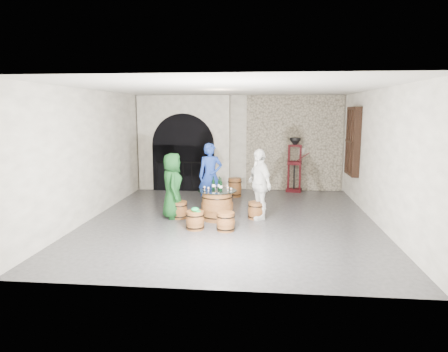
# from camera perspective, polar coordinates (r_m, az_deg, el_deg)

# --- Properties ---
(ground) EXTENTS (8.00, 8.00, 0.00)m
(ground) POSITION_cam_1_polar(r_m,az_deg,el_deg) (10.02, 1.01, -6.22)
(ground) COLOR #313134
(ground) RESTS_ON ground
(wall_back) EXTENTS (8.00, 0.00, 8.00)m
(wall_back) POSITION_cam_1_polar(r_m,az_deg,el_deg) (13.69, 2.40, 4.75)
(wall_back) COLOR white
(wall_back) RESTS_ON ground
(wall_front) EXTENTS (8.00, 0.00, 8.00)m
(wall_front) POSITION_cam_1_polar(r_m,az_deg,el_deg) (5.78, -2.17, -1.45)
(wall_front) COLOR white
(wall_front) RESTS_ON ground
(wall_left) EXTENTS (0.00, 8.00, 8.00)m
(wall_left) POSITION_cam_1_polar(r_m,az_deg,el_deg) (10.59, -18.22, 2.98)
(wall_left) COLOR white
(wall_left) RESTS_ON ground
(wall_right) EXTENTS (0.00, 8.00, 8.00)m
(wall_right) POSITION_cam_1_polar(r_m,az_deg,el_deg) (10.06, 21.34, 2.50)
(wall_right) COLOR white
(wall_right) RESTS_ON ground
(ceiling) EXTENTS (8.00, 8.00, 0.00)m
(ceiling) POSITION_cam_1_polar(r_m,az_deg,el_deg) (9.67, 1.07, 12.38)
(ceiling) COLOR beige
(ceiling) RESTS_ON wall_back
(stone_facing_panel) EXTENTS (3.20, 0.12, 3.18)m
(stone_facing_panel) POSITION_cam_1_polar(r_m,az_deg,el_deg) (13.65, 9.97, 4.61)
(stone_facing_panel) COLOR #B1A48D
(stone_facing_panel) RESTS_ON ground
(arched_opening) EXTENTS (3.10, 0.60, 3.19)m
(arched_opening) POSITION_cam_1_polar(r_m,az_deg,el_deg) (13.67, -5.67, 4.63)
(arched_opening) COLOR white
(arched_opening) RESTS_ON ground
(shuttered_window) EXTENTS (0.23, 1.10, 2.00)m
(shuttered_window) POSITION_cam_1_polar(r_m,az_deg,el_deg) (12.34, 17.89, 4.75)
(shuttered_window) COLOR black
(shuttered_window) RESTS_ON wall_right
(barrel_table) EXTENTS (0.96, 0.96, 0.74)m
(barrel_table) POSITION_cam_1_polar(r_m,az_deg,el_deg) (9.94, -0.96, -4.16)
(barrel_table) COLOR brown
(barrel_table) RESTS_ON ground
(barrel_stool_left) EXTENTS (0.43, 0.43, 0.43)m
(barrel_stool_left) POSITION_cam_1_polar(r_m,az_deg,el_deg) (10.17, -6.43, -4.82)
(barrel_stool_left) COLOR brown
(barrel_stool_left) RESTS_ON ground
(barrel_stool_far) EXTENTS (0.43, 0.43, 0.43)m
(barrel_stool_far) POSITION_cam_1_polar(r_m,az_deg,el_deg) (10.91, -1.77, -3.79)
(barrel_stool_far) COLOR brown
(barrel_stool_far) RESTS_ON ground
(barrel_stool_right) EXTENTS (0.43, 0.43, 0.43)m
(barrel_stool_right) POSITION_cam_1_polar(r_m,az_deg,el_deg) (10.07, 4.62, -4.92)
(barrel_stool_right) COLOR brown
(barrel_stool_right) RESTS_ON ground
(barrel_stool_near_right) EXTENTS (0.43, 0.43, 0.43)m
(barrel_stool_near_right) POSITION_cam_1_polar(r_m,az_deg,el_deg) (9.05, 0.25, -6.54)
(barrel_stool_near_right) COLOR brown
(barrel_stool_near_right) RESTS_ON ground
(barrel_stool_near_left) EXTENTS (0.43, 0.43, 0.43)m
(barrel_stool_near_left) POSITION_cam_1_polar(r_m,az_deg,el_deg) (9.18, -4.14, -6.33)
(barrel_stool_near_left) COLOR brown
(barrel_stool_near_left) RESTS_ON ground
(green_cap) EXTENTS (0.23, 0.18, 0.10)m
(green_cap) POSITION_cam_1_polar(r_m,az_deg,el_deg) (9.11, -4.14, -4.80)
(green_cap) COLOR #0D9943
(green_cap) RESTS_ON barrel_stool_near_left
(person_green) EXTENTS (0.70, 0.91, 1.65)m
(person_green) POSITION_cam_1_polar(r_m,az_deg,el_deg) (10.08, -7.37, -1.39)
(person_green) COLOR #124119
(person_green) RESTS_ON ground
(person_blue) EXTENTS (0.75, 0.59, 1.81)m
(person_blue) POSITION_cam_1_polar(r_m,az_deg,el_deg) (10.99, -1.95, -0.00)
(person_blue) COLOR navy
(person_blue) RESTS_ON ground
(person_white) EXTENTS (0.87, 1.11, 1.76)m
(person_white) POSITION_cam_1_polar(r_m,az_deg,el_deg) (9.94, 5.05, -1.16)
(person_white) COLOR white
(person_white) RESTS_ON ground
(wine_bottle_left) EXTENTS (0.08, 0.08, 0.32)m
(wine_bottle_left) POSITION_cam_1_polar(r_m,az_deg,el_deg) (9.94, -1.51, -1.18)
(wine_bottle_left) COLOR black
(wine_bottle_left) RESTS_ON barrel_table
(wine_bottle_center) EXTENTS (0.08, 0.08, 0.32)m
(wine_bottle_center) POSITION_cam_1_polar(r_m,az_deg,el_deg) (9.77, -0.45, -1.36)
(wine_bottle_center) COLOR black
(wine_bottle_center) RESTS_ON barrel_table
(wine_bottle_right) EXTENTS (0.08, 0.08, 0.32)m
(wine_bottle_right) POSITION_cam_1_polar(r_m,az_deg,el_deg) (9.93, -0.69, -1.19)
(wine_bottle_right) COLOR black
(wine_bottle_right) RESTS_ON barrel_table
(tasting_glass_a) EXTENTS (0.05, 0.05, 0.10)m
(tasting_glass_a) POSITION_cam_1_polar(r_m,az_deg,el_deg) (9.76, -2.24, -1.87)
(tasting_glass_a) COLOR #B85B23
(tasting_glass_a) RESTS_ON barrel_table
(tasting_glass_b) EXTENTS (0.05, 0.05, 0.10)m
(tasting_glass_b) POSITION_cam_1_polar(r_m,az_deg,el_deg) (9.81, 0.56, -1.81)
(tasting_glass_b) COLOR #B85B23
(tasting_glass_b) RESTS_ON barrel_table
(tasting_glass_c) EXTENTS (0.05, 0.05, 0.10)m
(tasting_glass_c) POSITION_cam_1_polar(r_m,az_deg,el_deg) (10.00, -1.25, -1.60)
(tasting_glass_c) COLOR #B85B23
(tasting_glass_c) RESTS_ON barrel_table
(tasting_glass_d) EXTENTS (0.05, 0.05, 0.10)m
(tasting_glass_d) POSITION_cam_1_polar(r_m,az_deg,el_deg) (10.08, 0.46, -1.50)
(tasting_glass_d) COLOR #B85B23
(tasting_glass_d) RESTS_ON barrel_table
(tasting_glass_e) EXTENTS (0.05, 0.05, 0.10)m
(tasting_glass_e) POSITION_cam_1_polar(r_m,az_deg,el_deg) (9.65, 1.02, -1.99)
(tasting_glass_e) COLOR #B85B23
(tasting_glass_e) RESTS_ON barrel_table
(tasting_glass_f) EXTENTS (0.05, 0.05, 0.10)m
(tasting_glass_f) POSITION_cam_1_polar(r_m,az_deg,el_deg) (9.89, -2.80, -1.73)
(tasting_glass_f) COLOR #B85B23
(tasting_glass_f) RESTS_ON barrel_table
(side_barrel) EXTENTS (0.45, 0.45, 0.59)m
(side_barrel) POSITION_cam_1_polar(r_m,az_deg,el_deg) (12.58, 1.54, -1.65)
(side_barrel) COLOR brown
(side_barrel) RESTS_ON ground
(corking_press) EXTENTS (0.76, 0.48, 1.80)m
(corking_press) POSITION_cam_1_polar(r_m,az_deg,el_deg) (13.47, 10.05, 2.19)
(corking_press) COLOR #500D16
(corking_press) RESTS_ON ground
(control_box) EXTENTS (0.18, 0.10, 0.22)m
(control_box) POSITION_cam_1_polar(r_m,az_deg,el_deg) (13.61, 11.02, 3.51)
(control_box) COLOR silver
(control_box) RESTS_ON wall_back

